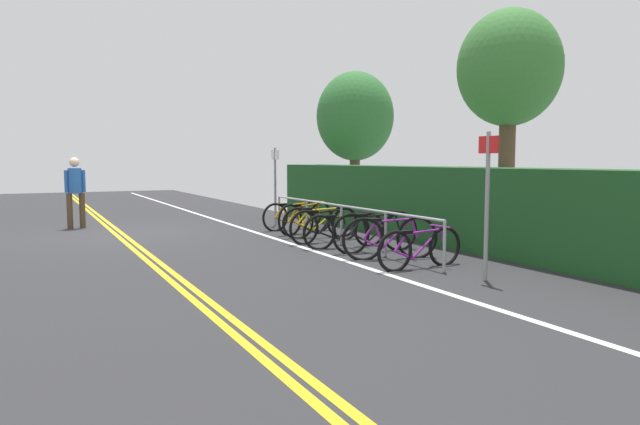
{
  "coord_description": "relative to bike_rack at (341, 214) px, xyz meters",
  "views": [
    {
      "loc": [
        14.1,
        -1.81,
        1.7
      ],
      "look_at": [
        5.04,
        2.72,
        0.78
      ],
      "focal_mm": 32.71,
      "sensor_mm": 36.0,
      "label": 1
    }
  ],
  "objects": [
    {
      "name": "bicycle_1",
      "position": [
        -1.97,
        0.13,
        -0.25
      ],
      "size": [
        0.67,
        1.66,
        0.76
      ],
      "color": "black",
      "rests_on": "ground_plane"
    },
    {
      "name": "pedestrian",
      "position": [
        -5.38,
        -4.56,
        0.41
      ],
      "size": [
        0.32,
        0.49,
        1.76
      ],
      "color": "#4C3826",
      "rests_on": "ground_plane"
    },
    {
      "name": "sign_post_far",
      "position": [
        3.99,
        0.13,
        0.66
      ],
      "size": [
        0.36,
        0.06,
        2.09
      ],
      "color": "gray",
      "rests_on": "ground_plane"
    },
    {
      "name": "bicycle_5",
      "position": [
        1.1,
        0.12,
        -0.24
      ],
      "size": [
        0.46,
        1.8,
        0.79
      ],
      "color": "black",
      "rests_on": "ground_plane"
    },
    {
      "name": "bicycle_3",
      "position": [
        -0.45,
        -0.14,
        -0.26
      ],
      "size": [
        0.51,
        1.78,
        0.74
      ],
      "color": "black",
      "rests_on": "ground_plane"
    },
    {
      "name": "bicycle_4",
      "position": [
        0.4,
        -0.14,
        -0.28
      ],
      "size": [
        0.46,
        1.78,
        0.71
      ],
      "color": "black",
      "rests_on": "ground_plane"
    },
    {
      "name": "tree_near_left",
      "position": [
        -5.77,
        3.64,
        2.42
      ],
      "size": [
        2.42,
        2.42,
        4.45
      ],
      "color": "brown",
      "rests_on": "ground_plane"
    },
    {
      "name": "bicycle_2",
      "position": [
        -1.13,
        0.08,
        -0.27
      ],
      "size": [
        0.46,
        1.72,
        0.73
      ],
      "color": "black",
      "rests_on": "ground_plane"
    },
    {
      "name": "bike_lane_stripe_white",
      "position": [
        -3.9,
        -0.87,
        -0.61
      ],
      "size": [
        34.1,
        0.12,
        0.0
      ],
      "primitive_type": "cube",
      "color": "white",
      "rests_on": "ground_plane"
    },
    {
      "name": "sign_post_near",
      "position": [
        -3.76,
        0.11,
        0.61
      ],
      "size": [
        0.36,
        0.07,
        2.01
      ],
      "color": "gray",
      "rests_on": "ground_plane"
    },
    {
      "name": "centre_line_yellow_inner",
      "position": [
        -3.9,
        -3.86,
        -0.61
      ],
      "size": [
        34.1,
        0.1,
        0.0
      ],
      "primitive_type": "cube",
      "color": "gold",
      "rests_on": "ground_plane"
    },
    {
      "name": "bicycle_6",
      "position": [
        1.89,
        -0.08,
        -0.25
      ],
      "size": [
        0.56,
        1.69,
        0.78
      ],
      "color": "black",
      "rests_on": "ground_plane"
    },
    {
      "name": "centre_line_yellow_outer",
      "position": [
        -3.9,
        -3.7,
        -0.61
      ],
      "size": [
        34.1,
        0.1,
        0.0
      ],
      "primitive_type": "cube",
      "color": "gold",
      "rests_on": "ground_plane"
    },
    {
      "name": "bicycle_7",
      "position": [
        2.81,
        -0.13,
        -0.29
      ],
      "size": [
        0.46,
        1.66,
        0.68
      ],
      "color": "black",
      "rests_on": "ground_plane"
    },
    {
      "name": "bike_rack",
      "position": [
        0.0,
        0.0,
        0.0
      ],
      "size": [
        6.54,
        0.05,
        0.8
      ],
      "color": "#9EA0A5",
      "rests_on": "ground_plane"
    },
    {
      "name": "tree_mid",
      "position": [
        0.64,
        3.75,
        3.0
      ],
      "size": [
        2.21,
        2.21,
        4.92
      ],
      "color": "brown",
      "rests_on": "ground_plane"
    },
    {
      "name": "hedge_backdrop",
      "position": [
        1.5,
        2.13,
        0.17
      ],
      "size": [
        15.49,
        1.22,
        1.55
      ],
      "primitive_type": "cube",
      "color": "#1C4C21",
      "rests_on": "ground_plane"
    },
    {
      "name": "bicycle_0",
      "position": [
        -2.73,
        0.14,
        -0.27
      ],
      "size": [
        0.46,
        1.68,
        0.72
      ],
      "color": "black",
      "rests_on": "ground_plane"
    },
    {
      "name": "ground_plane",
      "position": [
        -3.9,
        -3.78,
        -0.64
      ],
      "size": [
        37.89,
        10.96,
        0.05
      ],
      "primitive_type": "cube",
      "color": "#2B2B2D"
    }
  ]
}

